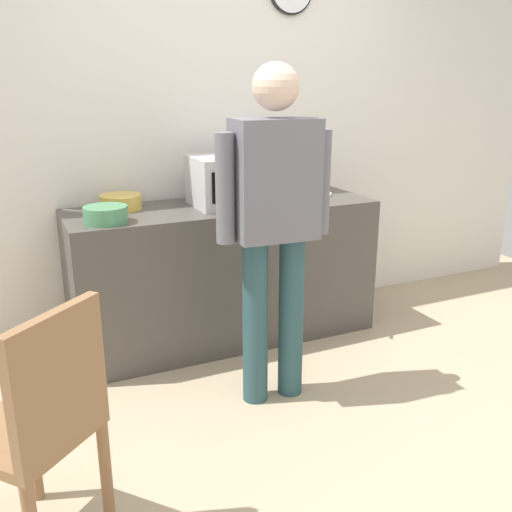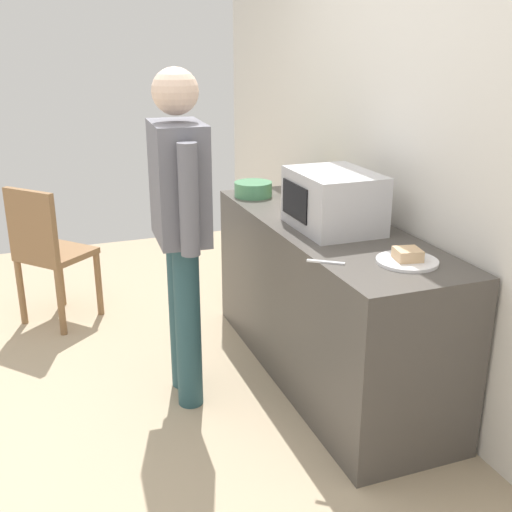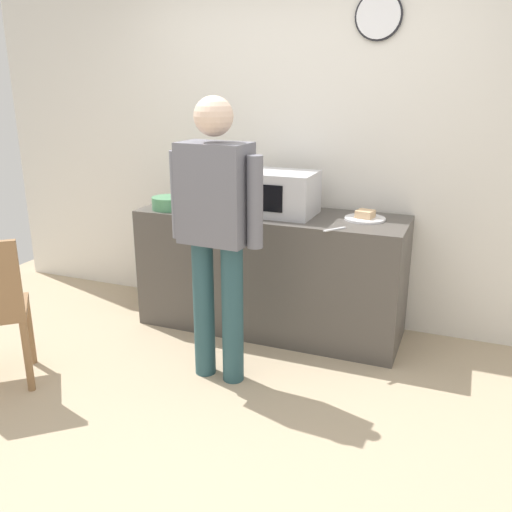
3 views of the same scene
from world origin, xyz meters
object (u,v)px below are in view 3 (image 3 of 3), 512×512
Objects in this scene: sandwich_plate at (365,217)px; salad_bowl at (205,197)px; cereal_bowl at (168,203)px; microwave at (279,193)px; spoon_utensil at (335,229)px; fork_utensil at (179,198)px; person_standing at (216,222)px.

sandwich_plate is 1.11× the size of salad_bowl.
cereal_bowl is (-0.15, -0.31, 0.00)m from salad_bowl.
microwave is 0.56m from spoon_utensil.
fork_utensil is at bearing 167.14° from microwave.
spoon_utensil is at bearing -19.06° from fork_utensil.
fork_utensil is 1.47m from spoon_utensil.
cereal_bowl is 0.14× the size of person_standing.
sandwich_plate is (0.59, 0.07, -0.13)m from microwave.
microwave reaches higher than fork_utensil.
salad_bowl is 1.10m from person_standing.
sandwich_plate is 1.42m from cereal_bowl.
person_standing is (0.70, -0.64, 0.07)m from cereal_bowl.
fork_utensil is at bearing 174.62° from sandwich_plate.
cereal_bowl reaches higher than salad_bowl.
salad_bowl is 0.15× the size of person_standing.
microwave is 0.96m from fork_utensil.
spoon_utensil is 0.78m from person_standing.
cereal_bowl is at bearing -171.29° from sandwich_plate.
fork_utensil is at bearing 129.35° from person_standing.
sandwich_plate is at bearing -4.26° from salad_bowl.
cereal_bowl is 1.39× the size of spoon_utensil.
cereal_bowl is at bearing -169.73° from microwave.
person_standing reaches higher than cereal_bowl.
spoon_utensil is (1.13, -0.43, -0.04)m from salad_bowl.
spoon_utensil is at bearing -5.55° from cereal_bowl.
fork_utensil is at bearing 169.35° from salad_bowl.
cereal_bowl is at bearing -115.29° from salad_bowl.
cereal_bowl is at bearing 137.58° from person_standing.
spoon_utensil is (1.39, -0.48, 0.00)m from fork_utensil.
person_standing is at bearing -42.42° from cereal_bowl.
salad_bowl is at bearing 64.71° from cereal_bowl.
fork_utensil is 1.29m from person_standing.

